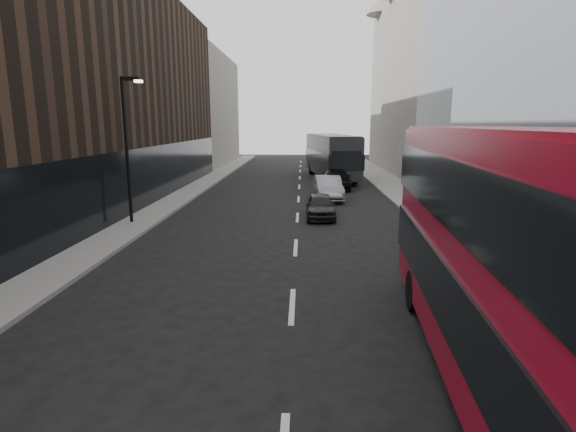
# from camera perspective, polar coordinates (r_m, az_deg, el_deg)

# --- Properties ---
(sidewalk_right) EXTENTS (3.00, 80.00, 0.15)m
(sidewalk_right) POSITION_cam_1_polar(r_m,az_deg,el_deg) (30.02, 15.80, 1.82)
(sidewalk_right) COLOR slate
(sidewalk_right) RESTS_ON ground
(sidewalk_left) EXTENTS (2.00, 80.00, 0.15)m
(sidewalk_left) POSITION_cam_1_polar(r_m,az_deg,el_deg) (30.29, -14.00, 2.00)
(sidewalk_left) COLOR slate
(sidewalk_left) RESTS_ON ground
(building_modern_block) EXTENTS (5.03, 22.00, 20.00)m
(building_modern_block) POSITION_cam_1_polar(r_m,az_deg,el_deg) (27.58, 27.73, 20.67)
(building_modern_block) COLOR #8F9498
(building_modern_block) RESTS_ON ground
(building_victorian) EXTENTS (6.50, 24.00, 21.00)m
(building_victorian) POSITION_cam_1_polar(r_m,az_deg,el_deg) (49.22, 15.59, 16.71)
(building_victorian) COLOR slate
(building_victorian) RESTS_ON ground
(building_left_mid) EXTENTS (5.00, 24.00, 14.00)m
(building_left_mid) POSITION_cam_1_polar(r_m,az_deg,el_deg) (35.78, -17.91, 14.36)
(building_left_mid) COLOR black
(building_left_mid) RESTS_ON ground
(building_left_far) EXTENTS (5.00, 20.00, 13.00)m
(building_left_far) POSITION_cam_1_polar(r_m,az_deg,el_deg) (56.97, -10.31, 13.02)
(building_left_far) COLOR slate
(building_left_far) RESTS_ON ground
(street_lamp) EXTENTS (1.06, 0.22, 7.00)m
(street_lamp) POSITION_cam_1_polar(r_m,az_deg,el_deg) (23.34, -19.70, 9.03)
(street_lamp) COLOR black
(street_lamp) RESTS_ON sidewalk_left
(red_bus) EXTENTS (3.83, 12.33, 4.91)m
(red_bus) POSITION_cam_1_polar(r_m,az_deg,el_deg) (8.90, 28.29, -4.47)
(red_bus) COLOR #9F0921
(red_bus) RESTS_ON ground
(grey_bus) EXTENTS (4.55, 12.57, 3.98)m
(grey_bus) POSITION_cam_1_polar(r_m,az_deg,el_deg) (41.46, 5.50, 7.68)
(grey_bus) COLOR black
(grey_bus) RESTS_ON ground
(car_a) EXTENTS (1.54, 3.81, 1.30)m
(car_a) POSITION_cam_1_polar(r_m,az_deg,el_deg) (24.14, 4.15, 1.30)
(car_a) COLOR black
(car_a) RESTS_ON ground
(car_b) EXTENTS (1.93, 4.83, 1.56)m
(car_b) POSITION_cam_1_polar(r_m,az_deg,el_deg) (30.07, 5.10, 3.59)
(car_b) COLOR gray
(car_b) RESTS_ON ground
(car_c) EXTENTS (2.29, 5.32, 1.53)m
(car_c) POSITION_cam_1_polar(r_m,az_deg,el_deg) (35.35, 6.14, 4.75)
(car_c) COLOR black
(car_c) RESTS_ON ground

